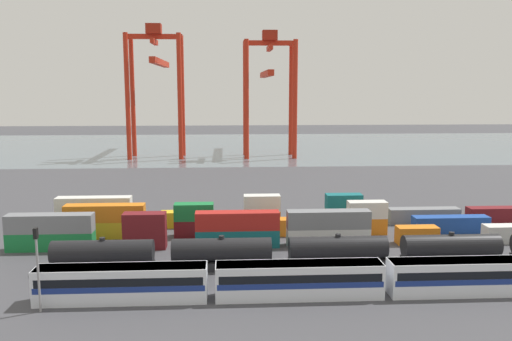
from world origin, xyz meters
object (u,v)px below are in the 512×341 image
object	(u,v)px
shipping_container_17	(450,224)
signal_mast	(37,259)
shipping_container_14	(281,227)
shipping_container_12	(194,228)
freight_tank_row	(338,251)
shipping_container_0	(51,241)
shipping_container_25	(423,216)
passenger_train	(299,278)
gantry_crane_west	(157,76)
gantry_crane_central	(269,82)

from	to	relation	value
shipping_container_17	signal_mast	bearing A→B (deg)	-153.52
shipping_container_14	shipping_container_12	bearing A→B (deg)	180.00
freight_tank_row	shipping_container_0	size ratio (longest dim) A/B	5.96
shipping_container_12	shipping_container_25	world-z (taller)	same
shipping_container_17	shipping_container_25	world-z (taller)	same
passenger_train	shipping_container_25	xyz separation A→B (m)	(25.60, 30.89, -0.84)
gantry_crane_west	shipping_container_14	bearing A→B (deg)	-72.48
passenger_train	freight_tank_row	xyz separation A→B (m)	(6.32, 9.66, -0.08)
freight_tank_row	gantry_crane_central	world-z (taller)	gantry_crane_central
gantry_crane_central	shipping_container_0	bearing A→B (deg)	-110.64
shipping_container_25	gantry_crane_west	distance (m)	111.90
shipping_container_14	gantry_crane_west	bearing A→B (deg)	107.52
signal_mast	gantry_crane_central	size ratio (longest dim) A/B	0.22
shipping_container_12	gantry_crane_central	distance (m)	103.52
passenger_train	gantry_crane_central	world-z (taller)	gantry_crane_central
freight_tank_row	shipping_container_17	bearing A→B (deg)	35.58
shipping_container_0	shipping_container_12	distance (m)	20.79
shipping_container_17	gantry_crane_central	size ratio (longest dim) A/B	0.29
freight_tank_row	shipping_container_14	distance (m)	16.40
freight_tank_row	shipping_container_12	world-z (taller)	freight_tank_row
signal_mast	shipping_container_25	size ratio (longest dim) A/B	0.74
shipping_container_0	gantry_crane_west	xyz separation A→B (m)	(2.20, 105.08, 25.31)
passenger_train	shipping_container_25	size ratio (longest dim) A/B	4.69
passenger_train	shipping_container_17	bearing A→B (deg)	42.00
gantry_crane_central	gantry_crane_west	bearing A→B (deg)	179.52
freight_tank_row	signal_mast	xyz separation A→B (m)	(-33.46, -12.00, 3.60)
passenger_train	freight_tank_row	bearing A→B (deg)	56.81
shipping_container_0	shipping_container_17	world-z (taller)	same
gantry_crane_west	shipping_container_17	bearing A→B (deg)	-59.48
shipping_container_17	shipping_container_25	distance (m)	6.26
signal_mast	shipping_container_0	world-z (taller)	signal_mast
shipping_container_14	shipping_container_25	xyz separation A→B (m)	(24.97, 5.87, 0.00)
passenger_train	gantry_crane_west	world-z (taller)	gantry_crane_west
shipping_container_25	gantry_crane_west	xyz separation A→B (m)	(-56.30, 93.34, 25.31)
gantry_crane_west	passenger_train	bearing A→B (deg)	-76.12
signal_mast	shipping_container_25	distance (m)	62.48
shipping_container_0	gantry_crane_central	world-z (taller)	gantry_crane_central
shipping_container_14	shipping_container_17	world-z (taller)	same
passenger_train	shipping_container_25	distance (m)	40.13
shipping_container_12	shipping_container_25	distance (m)	38.99
shipping_container_25	shipping_container_0	bearing A→B (deg)	-168.65
shipping_container_0	shipping_container_12	world-z (taller)	same
shipping_container_12	freight_tank_row	bearing A→B (deg)	-38.55
passenger_train	shipping_container_14	xyz separation A→B (m)	(0.63, 25.02, -0.84)
freight_tank_row	shipping_container_25	size ratio (longest dim) A/B	5.96
passenger_train	gantry_crane_central	bearing A→B (deg)	86.97
shipping_container_12	shipping_container_0	bearing A→B (deg)	-163.60
gantry_crane_central	shipping_container_25	bearing A→B (deg)	-78.43
freight_tank_row	gantry_crane_central	bearing A→B (deg)	89.88
signal_mast	shipping_container_17	world-z (taller)	signal_mast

